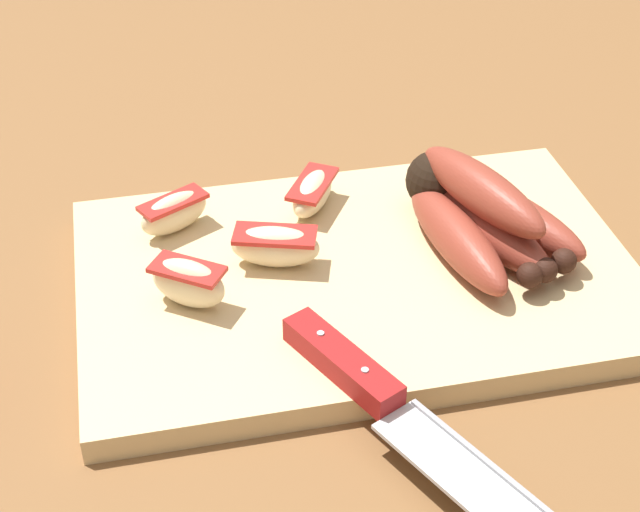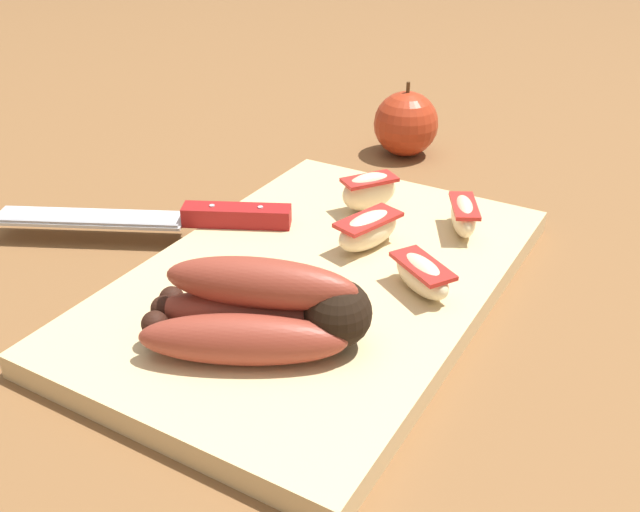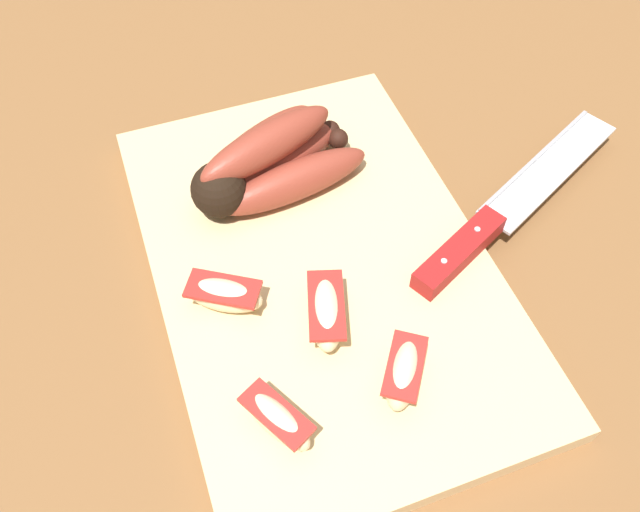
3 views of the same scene
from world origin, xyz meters
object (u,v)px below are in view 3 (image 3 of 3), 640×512
at_px(apple_wedge_middle, 402,373).
at_px(apple_wedge_far, 277,419).
at_px(chefs_knife, 492,221).
at_px(apple_wedge_extra, 224,295).
at_px(apple_wedge_near, 326,312).
at_px(banana_bunch, 268,163).

distance_m(apple_wedge_middle, apple_wedge_far, 0.09).
xyz_separation_m(chefs_knife, apple_wedge_far, (-0.11, 0.23, 0.01)).
bearing_deg(apple_wedge_far, apple_wedge_extra, 3.85).
bearing_deg(apple_wedge_extra, apple_wedge_middle, -137.57).
height_order(apple_wedge_near, apple_wedge_extra, apple_wedge_near).
height_order(banana_bunch, apple_wedge_far, banana_bunch).
distance_m(apple_wedge_near, apple_wedge_middle, 0.08).
distance_m(chefs_knife, apple_wedge_far, 0.26).
height_order(banana_bunch, apple_wedge_near, banana_bunch).
bearing_deg(apple_wedge_middle, banana_bunch, 7.51).
relative_size(banana_bunch, chefs_knife, 0.62).
xyz_separation_m(apple_wedge_middle, apple_wedge_far, (-0.00, 0.09, -0.00)).
relative_size(chefs_knife, apple_wedge_middle, 4.42).
relative_size(chefs_knife, apple_wedge_extra, 4.03).
relative_size(apple_wedge_near, apple_wedge_extra, 1.09).
distance_m(banana_bunch, apple_wedge_middle, 0.23).
distance_m(apple_wedge_far, apple_wedge_extra, 0.11).
bearing_deg(banana_bunch, apple_wedge_middle, -172.49).
xyz_separation_m(banana_bunch, apple_wedge_middle, (-0.23, -0.03, -0.01)).
bearing_deg(chefs_knife, apple_wedge_far, 116.13).
bearing_deg(banana_bunch, apple_wedge_extra, 148.00).
xyz_separation_m(banana_bunch, chefs_knife, (-0.11, -0.17, -0.02)).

